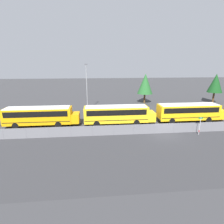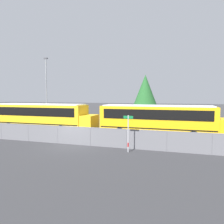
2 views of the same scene
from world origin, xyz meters
The scene contains 8 objects.
ground_plane centered at (0.00, 0.00, 0.00)m, with size 200.00×200.00×0.00m, color #38383A.
road_strip centered at (0.00, -6.00, 0.00)m, with size 97.27×12.00×0.01m.
fence centered at (0.00, 0.00, 0.78)m, with size 63.34×0.07×1.53m.
school_bus_1 centered at (-6.31, 4.69, 1.90)m, with size 12.02×2.60×3.17m.
school_bus_2 centered at (6.50, 4.94, 1.90)m, with size 12.02×2.60×3.17m.
street_sign centered at (4.90, -1.02, 1.43)m, with size 0.70×0.09×2.68m.
light_pole centered at (-11.71, 13.41, 5.36)m, with size 0.60×0.24×9.93m.
tree_1 centered at (2.71, 20.18, 5.01)m, with size 3.87×3.87×7.54m.
Camera 2 is at (8.50, -16.10, 4.07)m, focal length 35.00 mm.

